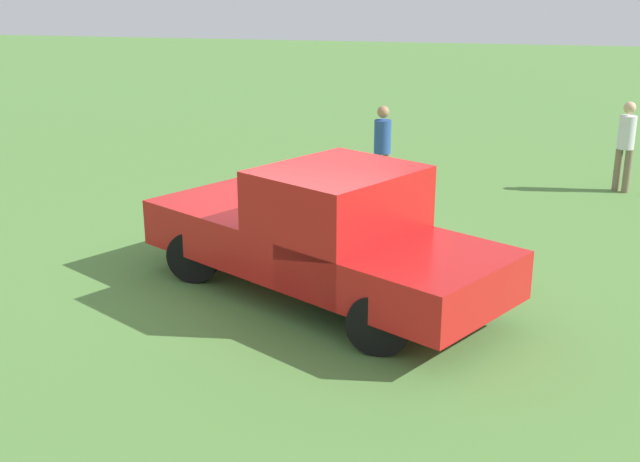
# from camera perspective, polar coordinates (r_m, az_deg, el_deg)

# --- Properties ---
(ground_plane) EXTENTS (80.00, 80.00, 0.00)m
(ground_plane) POSITION_cam_1_polar(r_m,az_deg,el_deg) (11.21, -0.94, -3.40)
(ground_plane) COLOR #54843D
(pickup_truck) EXTENTS (5.37, 4.20, 1.78)m
(pickup_truck) POSITION_cam_1_polar(r_m,az_deg,el_deg) (10.24, 0.55, -0.08)
(pickup_truck) COLOR black
(pickup_truck) RESTS_ON ground_plane
(person_bystander) EXTENTS (0.44, 0.44, 1.76)m
(person_bystander) POSITION_cam_1_polar(r_m,az_deg,el_deg) (16.51, 21.07, 6.03)
(person_bystander) COLOR #7A6B51
(person_bystander) RESTS_ON ground_plane
(person_visitor) EXTENTS (0.45, 0.45, 1.73)m
(person_visitor) POSITION_cam_1_polar(r_m,az_deg,el_deg) (15.17, 4.50, 6.13)
(person_visitor) COLOR #7A6B51
(person_visitor) RESTS_ON ground_plane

